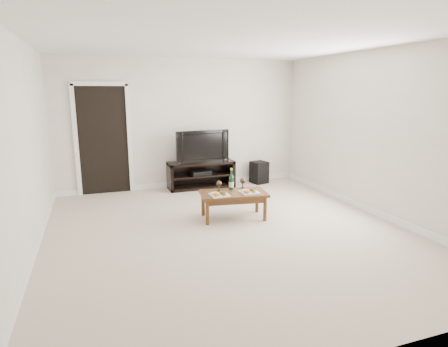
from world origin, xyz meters
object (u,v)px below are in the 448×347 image
media_console (201,175)px  coffee_table (233,205)px  subwoofer (259,172)px  television (201,146)px

media_console → coffee_table: bearing=-91.1°
subwoofer → television: bearing=165.9°
subwoofer → coffee_table: (-1.34, -1.97, -0.02)m
media_console → television: bearing=0.0°
media_console → subwoofer: bearing=-0.6°
subwoofer → coffee_table: 2.38m
media_console → subwoofer: (1.30, -0.01, -0.04)m
television → subwoofer: 1.45m
television → subwoofer: television is taller
subwoofer → coffee_table: size_ratio=0.46×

